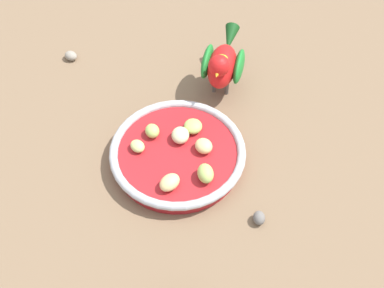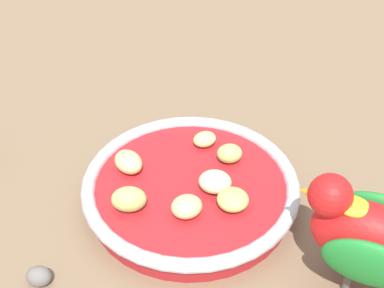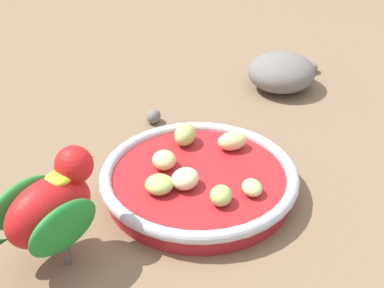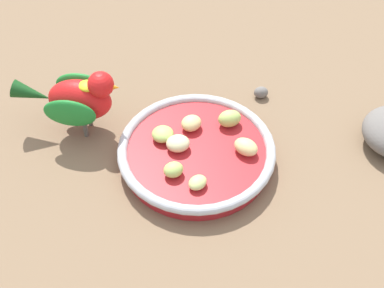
# 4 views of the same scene
# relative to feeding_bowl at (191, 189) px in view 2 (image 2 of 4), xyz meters

# --- Properties ---
(ground_plane) EXTENTS (4.00, 4.00, 0.00)m
(ground_plane) POSITION_rel_feeding_bowl_xyz_m (-0.02, -0.03, -0.02)
(ground_plane) COLOR #7A6047
(feeding_bowl) EXTENTS (0.23, 0.23, 0.03)m
(feeding_bowl) POSITION_rel_feeding_bowl_xyz_m (0.00, 0.00, 0.00)
(feeding_bowl) COLOR #AD1E23
(feeding_bowl) RESTS_ON ground_plane
(apple_piece_0) EXTENTS (0.03, 0.04, 0.02)m
(apple_piece_0) POSITION_rel_feeding_bowl_xyz_m (0.01, 0.03, 0.02)
(apple_piece_0) COLOR beige
(apple_piece_0) RESTS_ON feeding_bowl
(apple_piece_1) EXTENTS (0.03, 0.03, 0.02)m
(apple_piece_1) POSITION_rel_feeding_bowl_xyz_m (-0.04, 0.04, 0.02)
(apple_piece_1) COLOR #B2CC66
(apple_piece_1) RESTS_ON feeding_bowl
(apple_piece_2) EXTENTS (0.04, 0.04, 0.02)m
(apple_piece_2) POSITION_rel_feeding_bowl_xyz_m (0.03, 0.04, 0.02)
(apple_piece_2) COLOR #B2CC66
(apple_piece_2) RESTS_ON feeding_bowl
(apple_piece_3) EXTENTS (0.05, 0.04, 0.02)m
(apple_piece_3) POSITION_rel_feeding_bowl_xyz_m (-0.02, -0.07, 0.02)
(apple_piece_3) COLOR #E5C67F
(apple_piece_3) RESTS_ON feeding_bowl
(apple_piece_4) EXTENTS (0.03, 0.04, 0.02)m
(apple_piece_4) POSITION_rel_feeding_bowl_xyz_m (-0.07, 0.01, 0.02)
(apple_piece_4) COLOR #C6D17A
(apple_piece_4) RESTS_ON feeding_bowl
(apple_piece_5) EXTENTS (0.04, 0.04, 0.02)m
(apple_piece_5) POSITION_rel_feeding_bowl_xyz_m (0.04, -0.00, 0.02)
(apple_piece_5) COLOR #E5C67F
(apple_piece_5) RESTS_ON feeding_bowl
(apple_piece_6) EXTENTS (0.03, 0.04, 0.03)m
(apple_piece_6) POSITION_rel_feeding_bowl_xyz_m (0.04, -0.06, 0.02)
(apple_piece_6) COLOR #B2CC66
(apple_piece_6) RESTS_ON feeding_bowl
(parrot) EXTENTS (0.10, 0.17, 0.12)m
(parrot) POSITION_rel_feeding_bowl_xyz_m (0.10, 0.16, 0.05)
(parrot) COLOR #59544C
(parrot) RESTS_ON ground_plane
(pebble_0) EXTENTS (0.02, 0.03, 0.02)m
(pebble_0) POSITION_rel_feeding_bowl_xyz_m (0.11, -0.14, -0.01)
(pebble_0) COLOR slate
(pebble_0) RESTS_ON ground_plane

